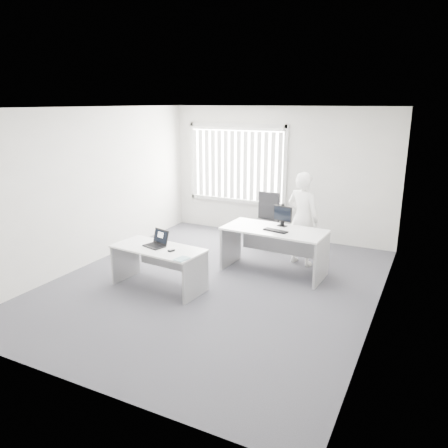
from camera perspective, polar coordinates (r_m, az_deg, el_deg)
The scene contains 18 objects.
ground at distance 7.23m, azimuth -1.18°, elevation -7.79°, with size 6.00×6.00×0.00m, color #505158.
wall_back at distance 9.51m, azimuth 7.25°, elevation 6.59°, with size 5.00×0.02×2.80m, color silver.
wall_front at distance 4.47m, azimuth -19.48°, elevation -4.59°, with size 5.00×0.02×2.80m, color silver.
wall_left at distance 8.24m, azimuth -16.87°, elevation 4.65°, with size 0.02×6.00×2.80m, color silver.
wall_right at distance 6.08m, azimuth 20.09°, elevation 0.62°, with size 0.02×6.00×2.80m, color silver.
ceiling at distance 6.64m, azimuth -1.32°, elevation 14.97°, with size 5.00×6.00×0.02m, color silver.
window at distance 9.82m, azimuth 1.65°, elevation 7.88°, with size 2.32×0.06×1.76m, color beige.
blinds at distance 9.77m, azimuth 1.50°, elevation 7.66°, with size 2.20×0.10×1.50m, color white, non-canonical shape.
desk_near at distance 7.01m, azimuth -8.55°, elevation -4.51°, with size 1.53×0.82×0.67m.
desk_far at distance 7.55m, azimuth 6.55°, elevation -2.25°, with size 1.77×0.90×0.79m.
office_chair at distance 9.14m, azimuth 5.42°, elevation -0.57°, with size 0.62×0.62×1.07m.
person at distance 7.98m, azimuth 10.23°, elevation 0.70°, with size 0.62×0.41×1.71m, color white.
laptop at distance 6.96m, azimuth -9.14°, elevation -1.94°, with size 0.33×0.29×0.25m, color black, non-canonical shape.
paper_sheet at distance 6.71m, azimuth -7.27°, elevation -3.68°, with size 0.28×0.20×0.00m, color white.
mouse at distance 6.73m, azimuth -6.90°, elevation -3.40°, with size 0.06×0.10×0.04m, color silver, non-canonical shape.
booklet at distance 6.40m, azimuth -5.54°, elevation -4.54°, with size 0.16×0.22×0.01m, color white.
keyboard at distance 7.35m, azimuth 6.74°, elevation -0.87°, with size 0.42×0.14×0.02m, color black.
monitor at distance 7.62m, azimuth 7.66°, elevation 1.02°, with size 0.36×0.11×0.36m, color black, non-canonical shape.
Camera 1 is at (3.09, -5.87, 2.88)m, focal length 35.00 mm.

